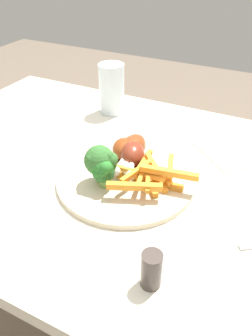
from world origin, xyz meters
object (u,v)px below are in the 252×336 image
object	(u,v)px
carrot_fries_pile	(151,175)
chicken_drumstick_near	(126,150)
broccoli_floret_back	(103,171)
dining_table	(113,209)
broccoli_floret_front	(101,160)
pepper_shaker	(151,270)
chicken_drumstick_far	(132,155)
chicken_drumstick_extra	(132,148)
water_glass	(112,89)
dinner_plate	(126,179)
broccoli_floret_middle	(102,168)

from	to	relation	value
carrot_fries_pile	chicken_drumstick_near	distance (m)	0.10
broccoli_floret_back	dining_table	bearing A→B (deg)	-70.92
broccoli_floret_front	pepper_shaker	distance (m)	0.24
broccoli_floret_back	chicken_drumstick_far	distance (m)	0.09
dining_table	pepper_shaker	xyz separation A→B (m)	(-0.19, 0.23, 0.16)
broccoli_floret_back	chicken_drumstick_extra	bearing A→B (deg)	-92.58
broccoli_floret_back	broccoli_floret_front	bearing A→B (deg)	-43.53
dining_table	broccoli_floret_back	distance (m)	0.20
water_glass	pepper_shaker	distance (m)	0.56
dining_table	carrot_fries_pile	size ratio (longest dim) A/B	6.40
pepper_shaker	water_glass	bearing A→B (deg)	-55.89
dinner_plate	broccoli_floret_middle	xyz separation A→B (m)	(0.02, 0.05, 0.05)
chicken_drumstick_near	chicken_drumstick_extra	distance (m)	0.01
broccoli_floret_front	carrot_fries_pile	distance (m)	0.10
broccoli_floret_middle	broccoli_floret_back	bearing A→B (deg)	-100.62
carrot_fries_pile	dinner_plate	bearing A→B (deg)	1.38
broccoli_floret_back	pepper_shaker	world-z (taller)	broccoli_floret_back
carrot_fries_pile	chicken_drumstick_extra	size ratio (longest dim) A/B	1.12
chicken_drumstick_far	pepper_shaker	bearing A→B (deg)	121.13
broccoli_floret_middle	carrot_fries_pile	size ratio (longest dim) A/B	0.42
pepper_shaker	chicken_drumstick_near	bearing A→B (deg)	-56.60
carrot_fries_pile	chicken_drumstick_near	size ratio (longest dim) A/B	1.40
chicken_drumstick_far	pepper_shaker	world-z (taller)	same
chicken_drumstick_near	chicken_drumstick_extra	bearing A→B (deg)	-130.20
broccoli_floret_front	chicken_drumstick_near	distance (m)	0.10
dinner_plate	chicken_drumstick_near	world-z (taller)	chicken_drumstick_near
broccoli_floret_back	water_glass	world-z (taller)	water_glass
broccoli_floret_middle	chicken_drumstick_extra	bearing A→B (deg)	-92.70
broccoli_floret_middle	chicken_drumstick_near	xyz separation A→B (m)	(0.00, -0.10, -0.02)
broccoli_floret_front	broccoli_floret_back	distance (m)	0.02
broccoli_floret_back	broccoli_floret_middle	bearing A→B (deg)	79.38
dining_table	chicken_drumstick_far	distance (m)	0.17
dinner_plate	broccoli_floret_middle	size ratio (longest dim) A/B	4.08
pepper_shaker	broccoli_floret_back	bearing A→B (deg)	-43.02
dining_table	carrot_fries_pile	world-z (taller)	carrot_fries_pile
water_glass	pepper_shaker	world-z (taller)	water_glass
chicken_drumstick_extra	broccoli_floret_front	bearing A→B (deg)	82.39
chicken_drumstick_near	broccoli_floret_middle	bearing A→B (deg)	92.29
dining_table	chicken_drumstick_near	bearing A→B (deg)	-143.59
broccoli_floret_front	chicken_drumstick_extra	xyz separation A→B (m)	(-0.01, -0.10, -0.03)
chicken_drumstick_extra	broccoli_floret_middle	bearing A→B (deg)	87.30
broccoli_floret_back	chicken_drumstick_far	bearing A→B (deg)	-101.63
carrot_fries_pile	chicken_drumstick_extra	distance (m)	0.10
broccoli_floret_back	water_glass	distance (m)	0.35
broccoli_floret_middle	pepper_shaker	distance (m)	0.22
carrot_fries_pile	pepper_shaker	distance (m)	0.22
broccoli_floret_front	pepper_shaker	world-z (taller)	broccoli_floret_front
broccoli_floret_middle	broccoli_floret_back	distance (m)	0.01
chicken_drumstick_extra	carrot_fries_pile	bearing A→B (deg)	137.96
dinner_plate	chicken_drumstick_far	distance (m)	0.05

